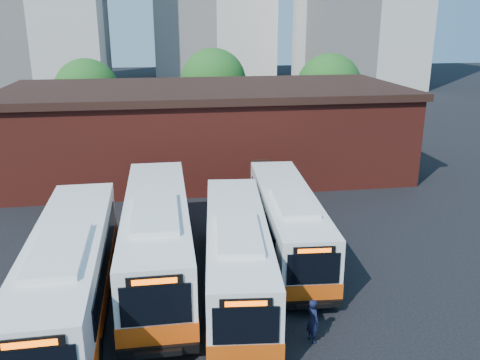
{
  "coord_description": "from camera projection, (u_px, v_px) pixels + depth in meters",
  "views": [
    {
      "loc": [
        -3.12,
        -16.96,
        11.02
      ],
      "look_at": [
        0.49,
        6.61,
        3.45
      ],
      "focal_mm": 38.0,
      "sensor_mm": 36.0,
      "label": 1
    }
  ],
  "objects": [
    {
      "name": "bus_west",
      "position": [
        70.0,
        277.0,
        19.43
      ],
      "size": [
        2.94,
        13.07,
        3.54
      ],
      "rotation": [
        0.0,
        0.0,
        0.02
      ],
      "color": "white",
      "rests_on": "ground"
    },
    {
      "name": "transit_worker",
      "position": [
        313.0,
        321.0,
        17.97
      ],
      "size": [
        0.58,
        0.7,
        1.66
      ],
      "primitive_type": "imported",
      "rotation": [
        0.0,
        0.0,
        1.91
      ],
      "color": "black",
      "rests_on": "ground"
    },
    {
      "name": "ground",
      "position": [
        253.0,
        316.0,
        19.77
      ],
      "size": [
        220.0,
        220.0,
        0.0
      ],
      "primitive_type": "plane",
      "color": "black"
    },
    {
      "name": "bus_midwest",
      "position": [
        157.0,
        240.0,
        22.6
      ],
      "size": [
        2.85,
        13.39,
        3.64
      ],
      "rotation": [
        0.0,
        0.0,
        -0.0
      ],
      "color": "white",
      "rests_on": "ground"
    },
    {
      "name": "bus_east",
      "position": [
        287.0,
        224.0,
        24.85
      ],
      "size": [
        3.23,
        11.97,
        3.23
      ],
      "rotation": [
        0.0,
        0.0,
        -0.07
      ],
      "color": "white",
      "rests_on": "ground"
    },
    {
      "name": "bus_mideast",
      "position": [
        237.0,
        257.0,
        21.32
      ],
      "size": [
        3.63,
        12.2,
        3.28
      ],
      "rotation": [
        0.0,
        0.0,
        -0.1
      ],
      "color": "white",
      "rests_on": "ground"
    },
    {
      "name": "tree_east",
      "position": [
        329.0,
        86.0,
        49.39
      ],
      "size": [
        6.24,
        6.24,
        7.96
      ],
      "color": "#382314",
      "rests_on": "ground"
    },
    {
      "name": "tree_west",
      "position": [
        87.0,
        91.0,
        47.07
      ],
      "size": [
        6.0,
        6.0,
        7.65
      ],
      "color": "#382314",
      "rests_on": "ground"
    },
    {
      "name": "tree_mid",
      "position": [
        213.0,
        82.0,
        50.55
      ],
      "size": [
        6.56,
        6.56,
        8.36
      ],
      "color": "#382314",
      "rests_on": "ground"
    },
    {
      "name": "depot_building",
      "position": [
        206.0,
        129.0,
        37.62
      ],
      "size": [
        28.6,
        12.6,
        6.4
      ],
      "color": "maroon",
      "rests_on": "ground"
    }
  ]
}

